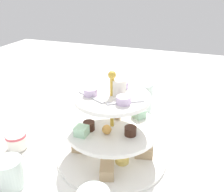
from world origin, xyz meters
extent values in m
plane|color=white|center=(0.00, 0.00, 0.00)|extent=(2.40, 2.40, 0.00)
cylinder|color=white|center=(0.00, 0.00, 0.01)|extent=(0.30, 0.30, 0.01)
cylinder|color=white|center=(0.00, 0.00, 0.09)|extent=(0.25, 0.25, 0.01)
cylinder|color=white|center=(0.00, 0.00, 0.18)|extent=(0.19, 0.19, 0.01)
cylinder|color=gold|center=(0.00, 0.00, 0.12)|extent=(0.01, 0.01, 0.24)
sphere|color=gold|center=(0.00, 0.00, 0.24)|extent=(0.02, 0.02, 0.02)
cube|color=tan|center=(-0.09, -0.02, 0.03)|extent=(0.05, 0.04, 0.03)
cube|color=tan|center=(0.02, -0.09, 0.03)|extent=(0.05, 0.06, 0.03)
cube|color=tan|center=(0.09, 0.02, 0.03)|extent=(0.05, 0.04, 0.03)
cube|color=tan|center=(-0.02, 0.09, 0.03)|extent=(0.05, 0.06, 0.03)
cylinder|color=#E5C660|center=(0.04, -0.03, 0.02)|extent=(0.04, 0.04, 0.01)
cylinder|color=#381E14|center=(-0.05, -0.04, 0.11)|extent=(0.03, 0.03, 0.02)
cylinder|color=#381E14|center=(0.06, -0.02, 0.11)|extent=(0.03, 0.03, 0.02)
cylinder|color=#381E14|center=(-0.01, 0.06, 0.11)|extent=(0.03, 0.03, 0.02)
cube|color=#B2E5BC|center=(0.06, 0.07, 0.11)|extent=(0.04, 0.04, 0.02)
cube|color=#B2E5BC|center=(-0.06, -0.07, 0.11)|extent=(0.03, 0.03, 0.02)
sphere|color=gold|center=(0.00, 0.04, 0.11)|extent=(0.02, 0.02, 0.02)
sphere|color=gold|center=(0.00, -0.04, 0.11)|extent=(0.02, 0.02, 0.02)
cylinder|color=silver|center=(-0.05, -0.02, 0.20)|extent=(0.03, 0.03, 0.02)
cylinder|color=silver|center=(0.04, -0.03, 0.20)|extent=(0.03, 0.03, 0.02)
cylinder|color=silver|center=(0.01, 0.05, 0.20)|extent=(0.03, 0.03, 0.02)
cylinder|color=white|center=(0.01, 0.01, 0.21)|extent=(0.04, 0.04, 0.04)
cube|color=silver|center=(-0.04, -0.03, 0.19)|extent=(0.08, 0.05, 0.00)
cube|color=silver|center=(0.04, -0.03, 0.19)|extent=(0.08, 0.06, 0.00)
cylinder|color=silver|center=(0.03, 0.26, 0.06)|extent=(0.07, 0.07, 0.12)
cylinder|color=silver|center=(-0.19, -0.18, 0.04)|extent=(0.06, 0.06, 0.07)
cylinder|color=white|center=(-0.27, -0.06, 0.00)|extent=(0.09, 0.09, 0.01)
cylinder|color=white|center=(-0.27, -0.06, 0.03)|extent=(0.06, 0.06, 0.04)
cylinder|color=#D14C56|center=(-0.27, -0.06, 0.05)|extent=(0.06, 0.06, 0.01)
cube|color=silver|center=(-0.26, 0.17, 0.00)|extent=(0.11, 0.15, 0.00)
camera|label=1|loc=(0.18, -0.52, 0.44)|focal=39.14mm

